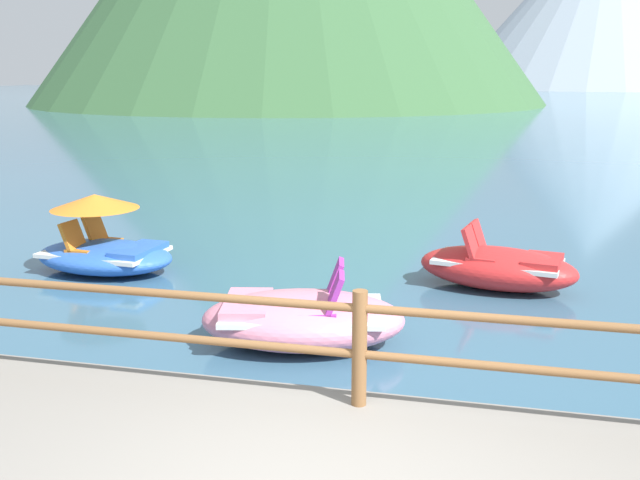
% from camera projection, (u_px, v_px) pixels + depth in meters
% --- Properties ---
extents(ground_plane, '(200.00, 200.00, 0.00)m').
position_uv_depth(ground_plane, '(476.00, 123.00, 42.26)').
color(ground_plane, '#38607A').
extents(dock_railing, '(23.92, 0.12, 0.95)m').
position_uv_depth(dock_railing, '(360.00, 335.00, 5.62)').
color(dock_railing, brown).
rests_on(dock_railing, promenade_dock).
extents(pedal_boat_1, '(2.37, 1.51, 0.90)m').
position_uv_depth(pedal_boat_1, '(498.00, 267.00, 10.12)').
color(pedal_boat_1, red).
rests_on(pedal_boat_1, ground).
extents(pedal_boat_2, '(2.31, 1.57, 1.20)m').
position_uv_depth(pedal_boat_2, '(104.00, 246.00, 10.94)').
color(pedal_boat_2, blue).
rests_on(pedal_boat_2, ground).
extents(pedal_boat_3, '(2.50, 1.80, 0.91)m').
position_uv_depth(pedal_boat_3, '(302.00, 318.00, 8.00)').
color(pedal_boat_3, pink).
rests_on(pedal_boat_3, ground).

